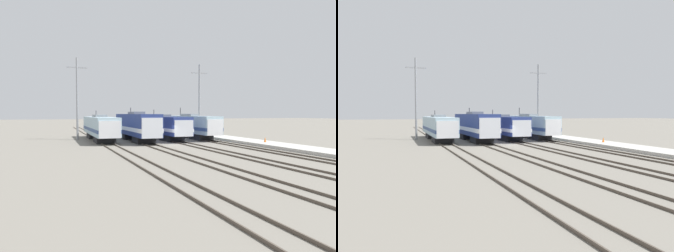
# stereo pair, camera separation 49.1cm
# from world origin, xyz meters

# --- Properties ---
(ground_plane) EXTENTS (400.00, 400.00, 0.00)m
(ground_plane) POSITION_xyz_m (0.00, 0.00, 0.00)
(ground_plane) COLOR slate
(rail_pair_far_left) EXTENTS (1.51, 120.00, 0.15)m
(rail_pair_far_left) POSITION_xyz_m (-7.49, 0.00, 0.07)
(rail_pair_far_left) COLOR #4C4238
(rail_pair_far_left) RESTS_ON ground_plane
(rail_pair_center_left) EXTENTS (1.51, 120.00, 0.15)m
(rail_pair_center_left) POSITION_xyz_m (-2.50, 0.00, 0.07)
(rail_pair_center_left) COLOR #4C4238
(rail_pair_center_left) RESTS_ON ground_plane
(rail_pair_center_right) EXTENTS (1.51, 120.00, 0.15)m
(rail_pair_center_right) POSITION_xyz_m (2.50, 0.00, 0.07)
(rail_pair_center_right) COLOR #4C4238
(rail_pair_center_right) RESTS_ON ground_plane
(rail_pair_far_right) EXTENTS (1.51, 120.00, 0.15)m
(rail_pair_far_right) POSITION_xyz_m (7.49, 0.00, 0.07)
(rail_pair_far_right) COLOR #4C4238
(rail_pair_far_right) RESTS_ON ground_plane
(locomotive_far_left) EXTENTS (3.09, 18.52, 4.58)m
(locomotive_far_left) POSITION_xyz_m (-7.49, 9.40, 2.02)
(locomotive_far_left) COLOR #232326
(locomotive_far_left) RESTS_ON ground_plane
(locomotive_center_left) EXTENTS (3.04, 16.32, 5.01)m
(locomotive_center_left) POSITION_xyz_m (-2.50, 6.44, 2.24)
(locomotive_center_left) COLOR black
(locomotive_center_left) RESTS_ON ground_plane
(locomotive_center_right) EXTENTS (3.01, 19.09, 4.76)m
(locomotive_center_right) POSITION_xyz_m (2.50, 9.54, 2.04)
(locomotive_center_right) COLOR black
(locomotive_center_right) RESTS_ON ground_plane
(locomotive_far_right) EXTENTS (2.75, 18.47, 5.14)m
(locomotive_far_right) POSITION_xyz_m (7.49, 9.61, 2.08)
(locomotive_far_right) COLOR #232326
(locomotive_far_right) RESTS_ON ground_plane
(catenary_tower_left) EXTENTS (3.18, 0.32, 12.76)m
(catenary_tower_left) POSITION_xyz_m (-10.56, 12.47, 6.66)
(catenary_tower_left) COLOR gray
(catenary_tower_left) RESTS_ON ground_plane
(catenary_tower_right) EXTENTS (3.18, 0.32, 12.76)m
(catenary_tower_right) POSITION_xyz_m (10.41, 12.47, 6.66)
(catenary_tower_right) COLOR gray
(catenary_tower_right) RESTS_ON ground_plane
(platform) EXTENTS (4.00, 120.00, 0.36)m
(platform) POSITION_xyz_m (11.76, 0.00, 0.18)
(platform) COLOR #B7B5AD
(platform) RESTS_ON ground_plane
(traffic_cone) EXTENTS (0.29, 0.29, 0.63)m
(traffic_cone) POSITION_xyz_m (11.87, -4.57, 0.67)
(traffic_cone) COLOR orange
(traffic_cone) RESTS_ON platform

